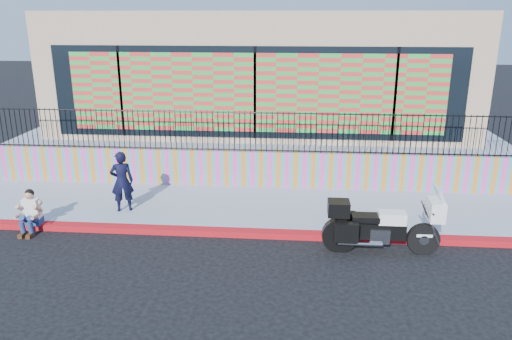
# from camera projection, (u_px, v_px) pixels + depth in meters

# --- Properties ---
(ground) EXTENTS (90.00, 90.00, 0.00)m
(ground) POSITION_uv_depth(u_px,v_px,m) (240.00, 236.00, 12.13)
(ground) COLOR black
(ground) RESTS_ON ground
(red_curb) EXTENTS (16.00, 0.30, 0.15)m
(red_curb) POSITION_uv_depth(u_px,v_px,m) (240.00, 233.00, 12.11)
(red_curb) COLOR #A7120B
(red_curb) RESTS_ON ground
(sidewalk) EXTENTS (16.00, 3.00, 0.15)m
(sidewalk) POSITION_uv_depth(u_px,v_px,m) (247.00, 208.00, 13.68)
(sidewalk) COLOR #909AAD
(sidewalk) RESTS_ON ground
(mural_wall) EXTENTS (16.00, 0.20, 1.10)m
(mural_wall) POSITION_uv_depth(u_px,v_px,m) (253.00, 169.00, 15.01)
(mural_wall) COLOR #F741AB
(mural_wall) RESTS_ON sidewalk
(metal_fence) EXTENTS (15.80, 0.04, 1.20)m
(metal_fence) POSITION_uv_depth(u_px,v_px,m) (252.00, 132.00, 14.67)
(metal_fence) COLOR black
(metal_fence) RESTS_ON mural_wall
(elevated_platform) EXTENTS (16.00, 10.00, 1.25)m
(elevated_platform) POSITION_uv_depth(u_px,v_px,m) (264.00, 133.00, 19.88)
(elevated_platform) COLOR #909AAD
(elevated_platform) RESTS_ON ground
(storefront_building) EXTENTS (14.00, 8.06, 4.00)m
(storefront_building) POSITION_uv_depth(u_px,v_px,m) (264.00, 67.00, 18.89)
(storefront_building) COLOR tan
(storefront_building) RESTS_ON elevated_platform
(police_motorcycle) EXTENTS (2.57, 0.85, 1.60)m
(police_motorcycle) POSITION_uv_depth(u_px,v_px,m) (380.00, 225.00, 11.11)
(police_motorcycle) COLOR black
(police_motorcycle) RESTS_ON ground
(police_officer) EXTENTS (0.69, 0.56, 1.63)m
(police_officer) POSITION_uv_depth(u_px,v_px,m) (122.00, 181.00, 13.07)
(police_officer) COLOR black
(police_officer) RESTS_ON sidewalk
(seated_man) EXTENTS (0.54, 0.71, 1.06)m
(seated_man) POSITION_uv_depth(u_px,v_px,m) (29.00, 216.00, 12.16)
(seated_man) COLOR navy
(seated_man) RESTS_ON ground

